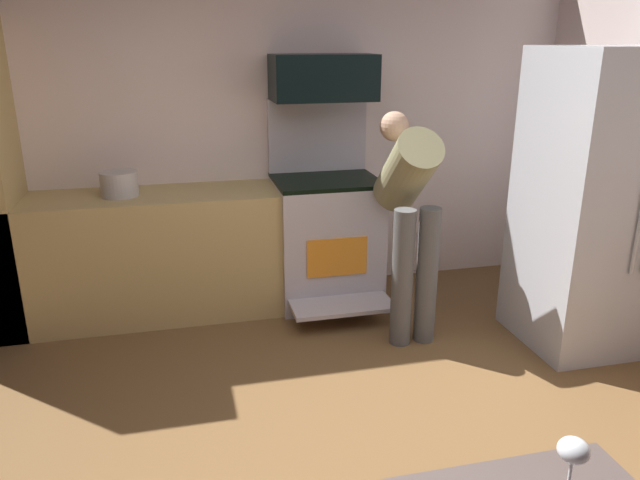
% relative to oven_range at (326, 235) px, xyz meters
% --- Properties ---
extents(ground_plane, '(5.20, 4.80, 0.02)m').
position_rel_oven_range_xyz_m(ground_plane, '(-0.50, -1.97, -0.52)').
color(ground_plane, brown).
extents(wall_back, '(5.20, 0.12, 2.60)m').
position_rel_oven_range_xyz_m(wall_back, '(-0.50, 0.37, 0.79)').
color(wall_back, silver).
rests_on(wall_back, ground).
extents(lower_cabinet_run, '(2.40, 0.60, 0.90)m').
position_rel_oven_range_xyz_m(lower_cabinet_run, '(-1.40, 0.01, -0.06)').
color(lower_cabinet_run, tan).
rests_on(lower_cabinet_run, ground).
extents(oven_range, '(0.76, 0.95, 1.50)m').
position_rel_oven_range_xyz_m(oven_range, '(0.00, 0.00, 0.00)').
color(oven_range, '#BFB9C2').
rests_on(oven_range, ground).
extents(microwave, '(0.74, 0.38, 0.32)m').
position_rel_oven_range_xyz_m(microwave, '(-0.00, 0.09, 1.15)').
color(microwave, black).
rests_on(microwave, oven_range).
extents(refrigerator, '(0.86, 0.78, 1.89)m').
position_rel_oven_range_xyz_m(refrigerator, '(1.53, -1.05, 0.44)').
color(refrigerator, '#B8BCC5').
rests_on(refrigerator, ground).
extents(person_cook, '(0.31, 0.68, 1.47)m').
position_rel_oven_range_xyz_m(person_cook, '(0.39, -0.68, 0.38)').
color(person_cook, '#555555').
rests_on(person_cook, ground).
extents(wine_glass_mid, '(0.07, 0.07, 0.16)m').
position_rel_oven_range_xyz_m(wine_glass_mid, '(-0.22, -3.23, 0.52)').
color(wine_glass_mid, silver).
rests_on(wine_glass_mid, counter_island).
extents(stock_pot, '(0.25, 0.25, 0.17)m').
position_rel_oven_range_xyz_m(stock_pot, '(-1.45, 0.01, 0.48)').
color(stock_pot, '#BAB6B5').
rests_on(stock_pot, lower_cabinet_run).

